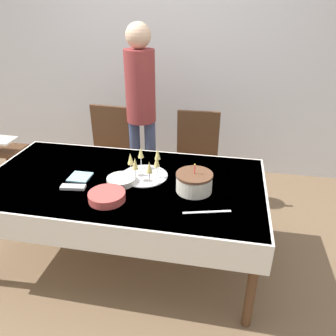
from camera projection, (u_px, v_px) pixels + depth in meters
name	position (u px, v px, depth m)	size (l,w,h in m)	color
ground_plane	(128.00, 256.00, 2.70)	(12.00, 12.00, 0.00)	brown
wall_back	(168.00, 53.00, 3.60)	(8.00, 0.05, 2.70)	silver
dining_table	(123.00, 192.00, 2.41)	(2.03, 1.08, 0.72)	silver
dining_chair_far_left	(108.00, 151.00, 3.27)	(0.45, 0.45, 0.96)	#51331E
dining_chair_far_right	(196.00, 158.00, 3.12)	(0.44, 0.44, 0.96)	#51331E
birthday_cake	(194.00, 182.00, 2.20)	(0.25, 0.25, 0.21)	silver
champagne_tray	(145.00, 167.00, 2.38)	(0.35, 0.35, 0.18)	silver
plate_stack_main	(107.00, 196.00, 2.11)	(0.24, 0.24, 0.06)	#CC4C47
plate_stack_dessert	(121.00, 180.00, 2.32)	(0.20, 0.20, 0.04)	silver
cake_knife	(207.00, 212.00, 2.00)	(0.29, 0.10, 0.00)	silver
fork_pile	(73.00, 187.00, 2.25)	(0.18, 0.08, 0.02)	silver
napkin_pile	(80.00, 177.00, 2.39)	(0.15, 0.15, 0.01)	#8CC6E0
person_standing	(141.00, 99.00, 3.08)	(0.28, 0.28, 1.72)	#3F4C72
high_chair	(7.00, 157.00, 3.25)	(0.33, 0.35, 0.71)	#51331E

